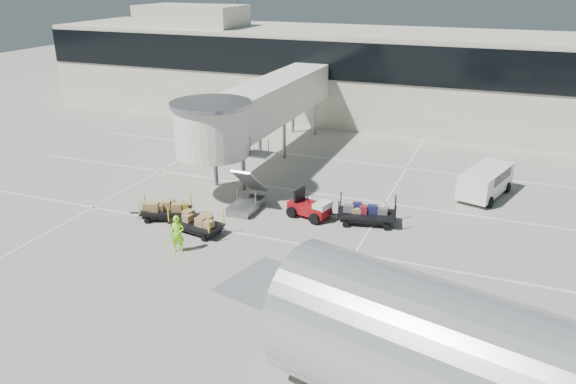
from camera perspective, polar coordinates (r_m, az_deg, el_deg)
name	(u,v)px	position (r m, az deg, el deg)	size (l,w,h in m)	color
ground	(229,251)	(28.50, -6.01, -5.95)	(140.00, 140.00, 0.00)	#9F9C8F
lane_markings	(285,187)	(36.49, -0.28, 0.52)	(40.00, 30.00, 0.02)	silver
terminal	(369,74)	(54.43, 8.26, 11.81)	(64.00, 12.11, 15.20)	beige
jet_bridge	(256,108)	(39.07, -3.23, 8.47)	(5.70, 20.40, 6.03)	silver
baggage_tug	(310,208)	(31.85, 2.28, -1.63)	(2.61, 2.04, 1.57)	maroon
suitcase_cart	(367,214)	(31.36, 8.00, -2.26)	(3.99, 2.18, 1.53)	black
box_cart_near	(195,223)	(30.44, -9.40, -3.14)	(3.57, 1.86, 1.37)	black
box_cart_far	(168,210)	(32.39, -12.12, -1.80)	(3.44, 2.33, 1.34)	black
ground_worker	(177,234)	(28.36, -11.17, -4.21)	(0.70, 0.46, 1.93)	#82E718
minivan	(486,179)	(36.88, 19.50, 1.22)	(3.19, 5.03, 1.78)	white
belt_loader	(217,110)	(54.25, -7.24, 8.24)	(4.50, 2.72, 2.04)	maroon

